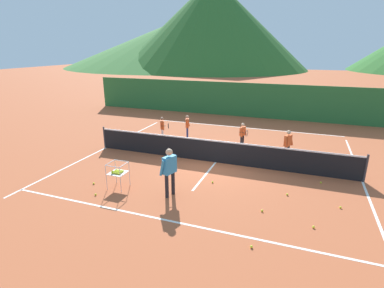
{
  "coord_description": "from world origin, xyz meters",
  "views": [
    {
      "loc": [
        3.22,
        -11.52,
        4.67
      ],
      "look_at": [
        -0.91,
        -0.46,
        0.85
      ],
      "focal_mm": 28.17,
      "sensor_mm": 36.0,
      "label": 1
    }
  ],
  "objects_px": {
    "tennis_ball_3": "(340,207)",
    "tennis_ball_4": "(251,247)",
    "tennis_ball_1": "(212,182)",
    "student_2": "(243,133)",
    "tennis_ball_8": "(262,211)",
    "student_0": "(162,126)",
    "tennis_ball_5": "(321,183)",
    "instructor": "(169,168)",
    "student_3": "(288,142)",
    "tennis_ball_0": "(313,227)",
    "tennis_ball_2": "(94,183)",
    "ball_cart": "(118,172)",
    "tennis_ball_7": "(96,195)",
    "tennis_ball_9": "(287,194)",
    "tennis_ball_6": "(166,169)",
    "tennis_net": "(216,151)",
    "student_1": "(187,124)"
  },
  "relations": [
    {
      "from": "student_1",
      "to": "tennis_ball_6",
      "type": "relative_size",
      "value": 18.17
    },
    {
      "from": "student_0",
      "to": "tennis_ball_8",
      "type": "xyz_separation_m",
      "value": [
        5.94,
        -5.57,
        -0.7
      ]
    },
    {
      "from": "tennis_ball_0",
      "to": "tennis_ball_2",
      "type": "height_order",
      "value": "same"
    },
    {
      "from": "student_3",
      "to": "tennis_ball_8",
      "type": "bearing_deg",
      "value": -94.48
    },
    {
      "from": "student_0",
      "to": "tennis_net",
      "type": "bearing_deg",
      "value": -31.56
    },
    {
      "from": "instructor",
      "to": "tennis_ball_4",
      "type": "height_order",
      "value": "instructor"
    },
    {
      "from": "tennis_ball_9",
      "to": "student_1",
      "type": "bearing_deg",
      "value": 137.59
    },
    {
      "from": "student_0",
      "to": "tennis_ball_5",
      "type": "height_order",
      "value": "student_0"
    },
    {
      "from": "student_0",
      "to": "tennis_ball_0",
      "type": "distance_m",
      "value": 9.49
    },
    {
      "from": "student_2",
      "to": "tennis_ball_8",
      "type": "distance_m",
      "value": 6.11
    },
    {
      "from": "tennis_net",
      "to": "tennis_ball_2",
      "type": "relative_size",
      "value": 165.14
    },
    {
      "from": "tennis_ball_0",
      "to": "tennis_ball_5",
      "type": "height_order",
      "value": "same"
    },
    {
      "from": "student_3",
      "to": "tennis_ball_7",
      "type": "height_order",
      "value": "student_3"
    },
    {
      "from": "instructor",
      "to": "student_0",
      "type": "distance_m",
      "value": 6.3
    },
    {
      "from": "tennis_ball_0",
      "to": "tennis_ball_6",
      "type": "relative_size",
      "value": 1.0
    },
    {
      "from": "tennis_ball_2",
      "to": "instructor",
      "type": "bearing_deg",
      "value": 3.6
    },
    {
      "from": "tennis_net",
      "to": "tennis_ball_4",
      "type": "xyz_separation_m",
      "value": [
        2.41,
        -5.21,
        -0.47
      ]
    },
    {
      "from": "student_3",
      "to": "tennis_ball_0",
      "type": "height_order",
      "value": "student_3"
    },
    {
      "from": "tennis_ball_1",
      "to": "tennis_ball_3",
      "type": "xyz_separation_m",
      "value": [
        4.16,
        -0.37,
        0.0
      ]
    },
    {
      "from": "tennis_ball_0",
      "to": "tennis_ball_1",
      "type": "xyz_separation_m",
      "value": [
        -3.38,
        1.77,
        0.0
      ]
    },
    {
      "from": "student_2",
      "to": "tennis_ball_3",
      "type": "height_order",
      "value": "student_2"
    },
    {
      "from": "tennis_ball_3",
      "to": "tennis_ball_4",
      "type": "distance_m",
      "value": 3.59
    },
    {
      "from": "instructor",
      "to": "tennis_ball_5",
      "type": "height_order",
      "value": "instructor"
    },
    {
      "from": "student_2",
      "to": "tennis_ball_0",
      "type": "xyz_separation_m",
      "value": [
        3.2,
        -6.17,
        -0.7
      ]
    },
    {
      "from": "tennis_ball_2",
      "to": "tennis_ball_7",
      "type": "xyz_separation_m",
      "value": [
        0.61,
        -0.69,
        0.0
      ]
    },
    {
      "from": "student_0",
      "to": "student_3",
      "type": "xyz_separation_m",
      "value": [
        6.31,
        -0.85,
        0.07
      ]
    },
    {
      "from": "tennis_ball_2",
      "to": "tennis_ball_9",
      "type": "relative_size",
      "value": 1.0
    },
    {
      "from": "tennis_ball_7",
      "to": "tennis_ball_8",
      "type": "height_order",
      "value": "same"
    },
    {
      "from": "tennis_ball_1",
      "to": "tennis_ball_8",
      "type": "distance_m",
      "value": 2.41
    },
    {
      "from": "student_3",
      "to": "tennis_ball_1",
      "type": "xyz_separation_m",
      "value": [
        -2.33,
        -3.32,
        -0.77
      ]
    },
    {
      "from": "tennis_ball_3",
      "to": "tennis_ball_1",
      "type": "bearing_deg",
      "value": 174.96
    },
    {
      "from": "student_3",
      "to": "ball_cart",
      "type": "height_order",
      "value": "student_3"
    },
    {
      "from": "tennis_ball_9",
      "to": "tennis_ball_3",
      "type": "bearing_deg",
      "value": -11.13
    },
    {
      "from": "ball_cart",
      "to": "tennis_ball_5",
      "type": "distance_m",
      "value": 7.21
    },
    {
      "from": "tennis_ball_1",
      "to": "tennis_ball_4",
      "type": "distance_m",
      "value": 3.75
    },
    {
      "from": "tennis_ball_4",
      "to": "tennis_ball_6",
      "type": "height_order",
      "value": "same"
    },
    {
      "from": "student_0",
      "to": "tennis_ball_3",
      "type": "relative_size",
      "value": 17.95
    },
    {
      "from": "tennis_net",
      "to": "student_1",
      "type": "xyz_separation_m",
      "value": [
        -2.44,
        2.95,
        0.24
      ]
    },
    {
      "from": "student_0",
      "to": "tennis_ball_4",
      "type": "bearing_deg",
      "value": -51.15
    },
    {
      "from": "tennis_ball_0",
      "to": "tennis_ball_9",
      "type": "bearing_deg",
      "value": 114.79
    },
    {
      "from": "student_3",
      "to": "tennis_ball_6",
      "type": "relative_size",
      "value": 19.63
    },
    {
      "from": "ball_cart",
      "to": "tennis_ball_9",
      "type": "relative_size",
      "value": 13.22
    },
    {
      "from": "tennis_ball_7",
      "to": "tennis_ball_8",
      "type": "distance_m",
      "value": 5.36
    },
    {
      "from": "ball_cart",
      "to": "tennis_ball_5",
      "type": "xyz_separation_m",
      "value": [
        6.62,
        2.81,
        -0.55
      ]
    },
    {
      "from": "student_3",
      "to": "tennis_ball_3",
      "type": "relative_size",
      "value": 19.63
    },
    {
      "from": "tennis_ball_5",
      "to": "tennis_ball_9",
      "type": "height_order",
      "value": "same"
    },
    {
      "from": "student_2",
      "to": "tennis_ball_7",
      "type": "bearing_deg",
      "value": -117.77
    },
    {
      "from": "student_1",
      "to": "ball_cart",
      "type": "xyz_separation_m",
      "value": [
        -0.06,
        -6.44,
        -0.16
      ]
    },
    {
      "from": "tennis_ball_6",
      "to": "tennis_ball_8",
      "type": "bearing_deg",
      "value": -25.2
    },
    {
      "from": "ball_cart",
      "to": "tennis_ball_7",
      "type": "distance_m",
      "value": 1.03
    }
  ]
}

